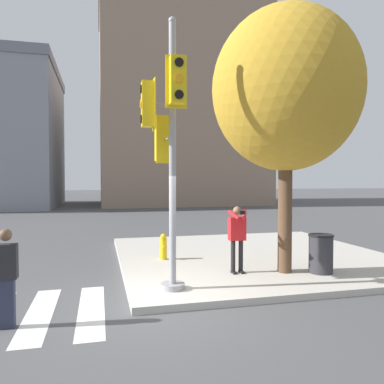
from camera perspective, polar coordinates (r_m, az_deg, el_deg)
ground_plane at (r=7.58m, az=-5.56°, el=-16.74°), size 160.00×160.00×0.00m
sidewalk_corner at (r=11.78m, az=9.17°, el=-9.61°), size 8.00×8.00×0.15m
traffic_signal_pole at (r=7.73m, az=-3.91°, el=8.54°), size 0.91×1.32×5.58m
person_photographer at (r=9.20m, az=6.91°, el=-6.25°), size 0.50×0.53×1.62m
pedestrian_distant at (r=6.93m, az=-26.45°, el=-11.33°), size 0.34×0.20×1.63m
street_tree at (r=9.64m, az=14.13°, el=14.78°), size 3.58×3.58×6.42m
fire_hydrant at (r=10.78m, az=-4.37°, el=-8.31°), size 0.19×0.25×0.73m
trash_bin at (r=9.74m, az=19.04°, el=-8.86°), size 0.60×0.60×0.94m
building_right at (r=38.89m, az=-1.97°, el=12.95°), size 15.75×12.21×19.69m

